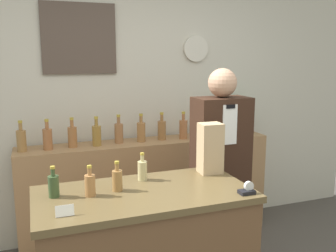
% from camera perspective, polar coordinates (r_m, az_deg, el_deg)
% --- Properties ---
extents(back_wall, '(5.20, 0.09, 2.70)m').
position_cam_1_polar(back_wall, '(3.62, -5.79, 4.49)').
color(back_wall, beige).
rests_on(back_wall, ground_plane).
extents(back_shelf, '(2.35, 0.36, 0.96)m').
position_cam_1_polar(back_shelf, '(3.62, -2.97, -9.73)').
color(back_shelf, '#9E754C').
rests_on(back_shelf, ground_plane).
extents(shopkeeper, '(0.42, 0.26, 1.65)m').
position_cam_1_polar(shopkeeper, '(2.97, 7.92, -7.46)').
color(shopkeeper, '#331E14').
rests_on(shopkeeper, ground_plane).
extents(potted_plant, '(0.28, 0.28, 0.38)m').
position_cam_1_polar(potted_plant, '(3.87, 10.72, 2.13)').
color(potted_plant, '#9E998E').
rests_on(potted_plant, back_shelf).
extents(paper_bag, '(0.15, 0.13, 0.34)m').
position_cam_1_polar(paper_bag, '(2.51, 6.46, -3.39)').
color(paper_bag, tan).
rests_on(paper_bag, display_counter).
extents(tape_dispenser, '(0.09, 0.06, 0.07)m').
position_cam_1_polar(tape_dispenser, '(2.21, 12.01, -9.50)').
color(tape_dispenser, black).
rests_on(tape_dispenser, display_counter).
extents(price_card_left, '(0.09, 0.02, 0.06)m').
position_cam_1_polar(price_card_left, '(1.95, -15.47, -12.34)').
color(price_card_left, white).
rests_on(price_card_left, display_counter).
extents(counter_bottle_0, '(0.06, 0.06, 0.18)m').
position_cam_1_polar(counter_bottle_0, '(2.20, -17.03, -8.66)').
color(counter_bottle_0, '#344928').
rests_on(counter_bottle_0, display_counter).
extents(counter_bottle_1, '(0.06, 0.06, 0.18)m').
position_cam_1_polar(counter_bottle_1, '(2.16, -11.80, -8.72)').
color(counter_bottle_1, '#A06D3E').
rests_on(counter_bottle_1, display_counter).
extents(counter_bottle_2, '(0.06, 0.06, 0.18)m').
position_cam_1_polar(counter_bottle_2, '(2.21, -7.74, -8.12)').
color(counter_bottle_2, olive).
rests_on(counter_bottle_2, display_counter).
extents(counter_bottle_3, '(0.06, 0.06, 0.18)m').
position_cam_1_polar(counter_bottle_3, '(2.38, -3.92, -6.69)').
color(counter_bottle_3, tan).
rests_on(counter_bottle_3, display_counter).
extents(shelf_bottle_0, '(0.08, 0.08, 0.26)m').
position_cam_1_polar(shelf_bottle_0, '(3.31, -21.44, -1.99)').
color(shelf_bottle_0, olive).
rests_on(shelf_bottle_0, back_shelf).
extents(shelf_bottle_1, '(0.08, 0.08, 0.26)m').
position_cam_1_polar(shelf_bottle_1, '(3.31, -17.88, -1.78)').
color(shelf_bottle_1, '#9F633B').
rests_on(shelf_bottle_1, back_shelf).
extents(shelf_bottle_2, '(0.08, 0.08, 0.26)m').
position_cam_1_polar(shelf_bottle_2, '(3.33, -14.36, -1.50)').
color(shelf_bottle_2, '#9E663A').
rests_on(shelf_bottle_2, back_shelf).
extents(shelf_bottle_3, '(0.08, 0.08, 0.26)m').
position_cam_1_polar(shelf_bottle_3, '(3.34, -10.82, -1.32)').
color(shelf_bottle_3, olive).
rests_on(shelf_bottle_3, back_shelf).
extents(shelf_bottle_4, '(0.08, 0.08, 0.26)m').
position_cam_1_polar(shelf_bottle_4, '(3.41, -7.50, -0.97)').
color(shelf_bottle_4, '#97653F').
rests_on(shelf_bottle_4, back_shelf).
extents(shelf_bottle_5, '(0.08, 0.08, 0.26)m').
position_cam_1_polar(shelf_bottle_5, '(3.45, -4.11, -0.79)').
color(shelf_bottle_5, '#A16E3E').
rests_on(shelf_bottle_5, back_shelf).
extents(shelf_bottle_6, '(0.08, 0.08, 0.26)m').
position_cam_1_polar(shelf_bottle_6, '(3.52, -0.96, -0.52)').
color(shelf_bottle_6, olive).
rests_on(shelf_bottle_6, back_shelf).
extents(shelf_bottle_7, '(0.08, 0.08, 0.26)m').
position_cam_1_polar(shelf_bottle_7, '(3.56, 2.35, -0.39)').
color(shelf_bottle_7, '#A4663E').
rests_on(shelf_bottle_7, back_shelf).
extents(shelf_bottle_8, '(0.08, 0.08, 0.26)m').
position_cam_1_polar(shelf_bottle_8, '(3.67, 5.19, -0.12)').
color(shelf_bottle_8, '#9C643C').
rests_on(shelf_bottle_8, back_shelf).
extents(shelf_bottle_9, '(0.08, 0.08, 0.26)m').
position_cam_1_polar(shelf_bottle_9, '(3.76, 8.00, 0.10)').
color(shelf_bottle_9, olive).
rests_on(shelf_bottle_9, back_shelf).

